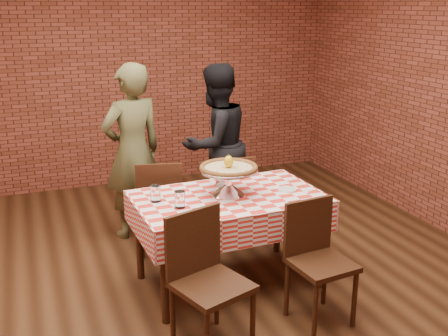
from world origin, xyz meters
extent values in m
plane|color=black|center=(0.00, 0.00, 0.00)|extent=(6.00, 6.00, 0.00)
plane|color=brown|center=(0.00, 3.00, 1.45)|extent=(5.50, 0.00, 5.50)
cube|color=#381F0F|center=(0.35, 0.14, 0.38)|extent=(1.48, 0.92, 0.75)
cylinder|color=beige|center=(0.36, 0.17, 0.97)|extent=(0.59, 0.59, 0.03)
ellipsoid|color=yellow|center=(0.36, 0.17, 1.03)|extent=(0.10, 0.10, 0.10)
cylinder|color=white|center=(-0.07, 0.03, 0.82)|extent=(0.08, 0.08, 0.13)
cylinder|color=white|center=(-0.21, 0.22, 0.82)|extent=(0.08, 0.08, 0.13)
cylinder|color=white|center=(0.84, 0.09, 0.76)|extent=(0.16, 0.16, 0.01)
cube|color=white|center=(0.96, -0.02, 0.76)|extent=(0.06, 0.05, 0.00)
cube|color=white|center=(0.99, 0.02, 0.76)|extent=(0.06, 0.06, 0.00)
cube|color=silver|center=(0.37, 0.43, 0.82)|extent=(0.11, 0.10, 0.13)
imported|color=brown|center=(-0.15, 1.37, 0.84)|extent=(0.70, 0.56, 1.69)
imported|color=black|center=(0.73, 1.45, 0.82)|extent=(0.97, 0.87, 1.64)
camera|label=1|loc=(-1.08, -3.51, 2.19)|focal=42.68mm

